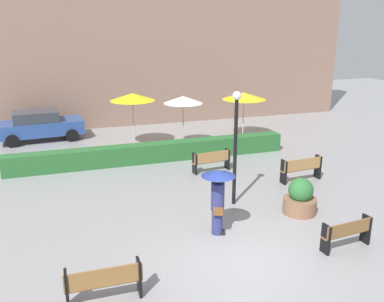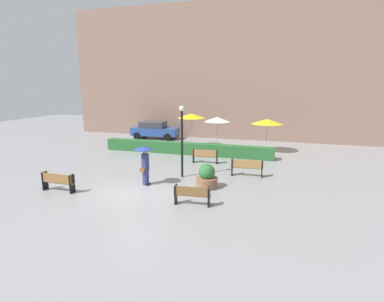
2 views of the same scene
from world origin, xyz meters
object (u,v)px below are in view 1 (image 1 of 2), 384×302
bench_near_right (347,232)px  pedestrian_with_umbrella (218,193)px  planter_pot (300,198)px  lamp_post (236,137)px  bench_far_right (302,168)px  patio_umbrella_yellow (133,97)px  bench_near_left (104,281)px  patio_umbrella_yellow_far (244,96)px  bench_back_row (212,160)px  parked_car (40,125)px  patio_umbrella_white (183,100)px

bench_near_right → pedestrian_with_umbrella: bearing=148.5°
planter_pot → lamp_post: 2.84m
bench_near_right → bench_far_right: (1.63, 4.77, 0.07)m
planter_pot → bench_far_right: bearing=56.5°
patio_umbrella_yellow → bench_near_left: bearing=-103.8°
bench_near_right → bench_near_left: bearing=-177.7°
planter_pot → patio_umbrella_yellow_far: patio_umbrella_yellow_far is taller
bench_far_right → planter_pot: size_ratio=1.46×
planter_pot → patio_umbrella_yellow_far: bearing=76.4°
bench_back_row → patio_umbrella_yellow: (-2.33, 4.57, 1.98)m
planter_pot → parked_car: (-8.03, 11.90, 0.31)m
bench_far_right → patio_umbrella_yellow_far: 6.75m
patio_umbrella_yellow → patio_umbrella_white: 2.43m
bench_near_right → patio_umbrella_yellow: (-3.59, 11.45, 2.00)m
bench_near_left → lamp_post: 6.44m
patio_umbrella_yellow → parked_car: patio_umbrella_yellow is taller
bench_back_row → bench_far_right: 3.58m
pedestrian_with_umbrella → bench_near_right: bearing=-31.5°
patio_umbrella_yellow → patio_umbrella_white: size_ratio=1.04×
patio_umbrella_yellow → patio_umbrella_white: patio_umbrella_yellow is taller
parked_car → bench_far_right: bearing=-44.5°
patio_umbrella_white → parked_car: bearing=151.1°
pedestrian_with_umbrella → patio_umbrella_white: bearing=79.1°
planter_pot → parked_car: parked_car is taller
pedestrian_with_umbrella → patio_umbrella_yellow_far: 10.82m
pedestrian_with_umbrella → parked_car: size_ratio=0.46×
bench_near_left → planter_pot: bearing=21.8°
bench_near_right → planter_pot: size_ratio=1.30×
pedestrian_with_umbrella → patio_umbrella_yellow: patio_umbrella_yellow is taller
bench_back_row → bench_near_left: (-5.20, -7.13, 0.01)m
bench_near_right → bench_near_left: 6.47m
bench_back_row → bench_far_right: bearing=-36.0°
bench_near_left → bench_far_right: bench_far_right is taller
planter_pot → patio_umbrella_white: size_ratio=0.46×
bench_near_right → patio_umbrella_yellow: patio_umbrella_yellow is taller
bench_far_right → pedestrian_with_umbrella: size_ratio=0.88×
pedestrian_with_umbrella → patio_umbrella_white: patio_umbrella_white is taller
bench_near_right → planter_pot: (0.02, 2.33, 0.02)m
bench_near_left → lamp_post: (4.77, 3.92, 1.83)m
pedestrian_with_umbrella → patio_umbrella_white: 8.94m
pedestrian_with_umbrella → planter_pot: (3.03, 0.49, -0.77)m
bench_far_right → patio_umbrella_white: patio_umbrella_white is taller
bench_near_right → patio_umbrella_yellow: bearing=107.4°
bench_far_right → parked_car: parked_car is taller
bench_near_left → pedestrian_with_umbrella: bearing=31.2°
patio_umbrella_yellow_far → planter_pot: bearing=-103.6°
lamp_post → patio_umbrella_white: bearing=87.1°
planter_pot → lamp_post: (-1.71, 1.33, 1.84)m
lamp_post → parked_car: lamp_post is taller
bench_back_row → bench_near_right: bearing=-79.6°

